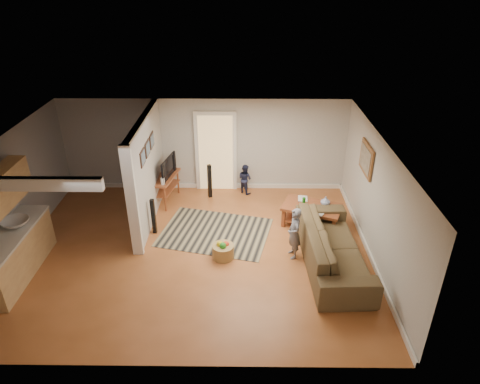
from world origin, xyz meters
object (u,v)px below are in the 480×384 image
Objects in this scene: coffee_table at (312,210)px; speaker_right at (210,181)px; sofa at (331,263)px; toddler at (245,192)px; child at (293,256)px; tv_console at (166,179)px; speaker_left at (153,216)px; toy_basket at (223,251)px.

speaker_right is (-2.51, 1.37, 0.06)m from coffee_table.
sofa is 3.49× the size of toddler.
toddler is (-1.02, 2.85, 0.00)m from child.
speaker_right reaches higher than toddler.
coffee_table is 3.77m from tv_console.
tv_console is 1.29× the size of speaker_right.
speaker_left is 2.91m from toddler.
sofa is 6.26× the size of toy_basket.
speaker_left reaches higher than toy_basket.
child is at bearing -76.60° from speaker_right.
sofa reaches higher than toddler.
tv_console is at bearing 162.91° from coffee_table.
tv_console is 1.37× the size of speaker_left.
toy_basket is at bearing 82.98° from sofa.
speaker_right reaches higher than sofa.
speaker_left is 1.06× the size of toddler.
child is (3.10, -0.86, -0.44)m from speaker_left.
speaker_right reaches higher than coffee_table.
speaker_right is 0.81× the size of child.
sofa is at bearing 162.39° from toddler.
speaker_left is at bearing -81.34° from tv_console.
tv_console is 3.89m from child.
coffee_table is 1.74× the size of speaker_left.
coffee_table is at bearing 9.34° from speaker_left.
toy_basket is at bearing 123.37° from toddler.
tv_console is at bearing 122.94° from toy_basket.
toddler is at bearing 27.64° from sofa.
toy_basket is at bearing -26.22° from speaker_left.
tv_console is (-3.60, 1.11, 0.25)m from coffee_table.
child is (1.95, -2.60, -0.46)m from speaker_right.
toy_basket is 0.40× the size of child.
sofa is 2.40× the size of tv_console.
coffee_table reaches higher than toy_basket.
child reaches higher than sofa.
coffee_table is at bearing 5.62° from sofa.
child is at bearing 2.41° from toy_basket.
child is (3.03, -2.34, -0.65)m from tv_console.
speaker_right reaches higher than child.
speaker_left is (-3.87, 1.10, 0.44)m from sofa.
toy_basket is (0.47, -2.66, -0.29)m from speaker_right.
speaker_left is at bearing 71.62° from sofa.
sofa is at bearing -4.54° from toy_basket.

